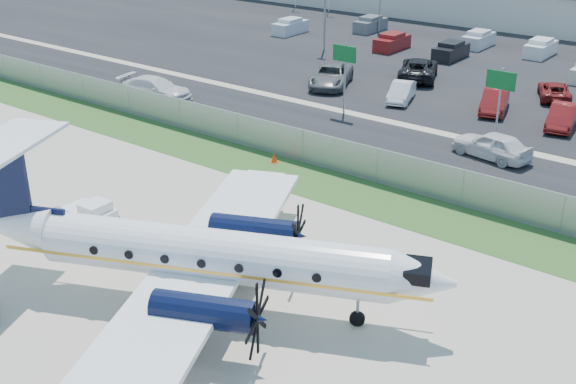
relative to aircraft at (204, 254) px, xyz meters
The scene contains 20 objects.
ground 2.52m from the aircraft, 150.24° to the left, with size 170.00×170.00×0.00m, color #BCB39F.
grass_verge 12.76m from the aircraft, 94.13° to the left, with size 170.00×4.00×0.02m, color #2D561E.
access_road 19.67m from the aircraft, 92.65° to the left, with size 170.00×8.00×0.02m, color black.
parking_lot 40.59m from the aircraft, 91.28° to the left, with size 170.00×32.00×0.02m, color black.
perimeter_fence 14.60m from the aircraft, 93.56° to the left, with size 120.00×0.06×1.99m.
sign_left 25.09m from the aircraft, 110.81° to the left, with size 1.80×0.26×5.00m.
sign_mid 23.55m from the aircraft, 84.89° to the left, with size 1.80×0.26×5.00m.
aircraft is the anchor object (origin of this frame).
pushback_tug 9.40m from the aircraft, 169.34° to the left, with size 2.51×1.82×1.33m.
baggage_cart_far 2.38m from the aircraft, 129.08° to the left, with size 2.18×1.40×1.11m.
cone_starboard_wing 15.38m from the aircraft, 118.08° to the left, with size 0.41×0.41×0.58m.
road_car_west 28.45m from the aircraft, 140.59° to the left, with size 2.32×5.70×1.65m, color silver.
road_car_mid 22.07m from the aircraft, 83.12° to the left, with size 1.92×4.78×1.63m, color silver.
parked_car_a 31.97m from the aircraft, 115.22° to the left, with size 2.76×5.98×1.66m, color #595B5E.
parked_car_b 29.63m from the aircraft, 104.16° to the left, with size 1.47×4.22×1.39m, color silver.
parked_car_c 30.50m from the aircraft, 91.45° to the left, with size 1.66×4.76×1.57m, color maroon.
parked_car_d 30.21m from the aircraft, 82.07° to the left, with size 1.63×4.68×1.54m, color maroon.
parked_car_f 36.12m from the aircraft, 104.64° to the left, with size 2.85×6.18×1.72m, color black.
parked_car_g 36.05m from the aircraft, 87.46° to the left, with size 2.14×4.64×1.29m, color maroon.
far_parking_rows 45.58m from the aircraft, 91.14° to the left, with size 56.00×10.00×1.60m, color gray, non-canonical shape.
Camera 1 is at (18.03, -17.78, 15.76)m, focal length 45.00 mm.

